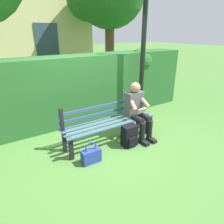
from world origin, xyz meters
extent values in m
plane|color=#477533|center=(0.00, 0.00, 0.00)|extent=(60.00, 60.00, 0.00)
cube|color=black|center=(-0.90, 0.16, 0.21)|extent=(0.07, 0.07, 0.42)
cube|color=black|center=(0.90, 0.16, 0.21)|extent=(0.07, 0.07, 0.42)
cube|color=black|center=(-0.90, -0.16, 0.21)|extent=(0.07, 0.07, 0.42)
cube|color=black|center=(0.90, -0.16, 0.21)|extent=(0.07, 0.07, 0.42)
cube|color=#384C7A|center=(0.00, -0.21, 0.43)|extent=(1.97, 0.06, 0.02)
cube|color=#384C7A|center=(0.00, -0.07, 0.43)|extent=(1.97, 0.06, 0.02)
cube|color=#384C7A|center=(0.00, 0.07, 0.43)|extent=(1.97, 0.06, 0.02)
cube|color=#384C7A|center=(0.00, 0.21, 0.43)|extent=(1.97, 0.06, 0.02)
cube|color=black|center=(-0.90, -0.20, 0.65)|extent=(0.06, 0.06, 0.41)
cube|color=black|center=(0.90, -0.20, 0.65)|extent=(0.06, 0.06, 0.41)
cube|color=#384C7A|center=(0.00, -0.20, 0.57)|extent=(1.97, 0.02, 0.06)
cube|color=#384C7A|center=(0.00, -0.20, 0.73)|extent=(1.97, 0.02, 0.06)
cube|color=#4C4C51|center=(-0.63, -0.02, 0.70)|extent=(0.38, 0.22, 0.52)
sphere|color=#A57A5B|center=(-0.63, 0.00, 1.06)|extent=(0.22, 0.22, 0.22)
cylinder|color=black|center=(-0.73, 0.19, 0.46)|extent=(0.13, 0.42, 0.13)
cylinder|color=black|center=(-0.53, 0.19, 0.46)|extent=(0.13, 0.42, 0.13)
cylinder|color=black|center=(-0.73, 0.40, 0.22)|extent=(0.12, 0.12, 0.44)
cylinder|color=black|center=(-0.53, 0.40, 0.22)|extent=(0.12, 0.12, 0.44)
cube|color=black|center=(-0.73, 0.48, 0.04)|extent=(0.10, 0.24, 0.07)
cube|color=black|center=(-0.53, 0.48, 0.04)|extent=(0.10, 0.24, 0.07)
cylinder|color=#A57A5B|center=(-0.78, 0.12, 0.76)|extent=(0.14, 0.32, 0.26)
cylinder|color=#A57A5B|center=(-0.48, 0.12, 0.76)|extent=(0.14, 0.32, 0.26)
cube|color=white|center=(-0.63, 0.24, 0.62)|extent=(0.20, 0.07, 0.13)
cube|color=#265B28|center=(0.03, -1.41, 0.81)|extent=(6.32, 0.72, 1.61)
sphere|color=#265B28|center=(-1.86, -1.31, 1.37)|extent=(0.65, 0.65, 0.65)
sphere|color=#265B28|center=(1.62, -1.49, 1.29)|extent=(0.58, 0.58, 0.58)
cube|color=#334756|center=(-0.47, -5.31, 1.83)|extent=(0.90, 0.04, 1.20)
cube|color=black|center=(-0.25, 0.35, 0.22)|extent=(0.29, 0.19, 0.43)
cube|color=black|center=(-0.25, 0.46, 0.13)|extent=(0.21, 0.04, 0.19)
cylinder|color=black|center=(-0.34, 0.24, 0.24)|extent=(0.04, 0.04, 0.26)
cylinder|color=black|center=(-0.16, 0.24, 0.24)|extent=(0.04, 0.04, 0.26)
cube|color=navy|center=(0.65, 0.43, 0.12)|extent=(0.33, 0.16, 0.24)
torus|color=navy|center=(0.65, 0.43, 0.29)|extent=(0.21, 0.02, 0.21)
cylinder|color=brown|center=(-2.48, -3.88, 1.39)|extent=(0.35, 0.35, 2.77)
cylinder|color=black|center=(-1.44, -0.73, 0.05)|extent=(0.21, 0.21, 0.10)
cylinder|color=black|center=(-1.44, -0.73, 1.51)|extent=(0.12, 0.12, 3.02)
camera|label=1|loc=(1.96, 3.11, 2.14)|focal=32.27mm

